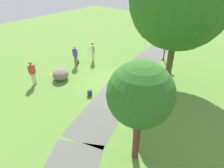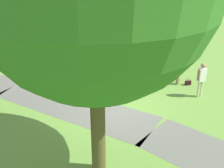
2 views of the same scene
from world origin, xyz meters
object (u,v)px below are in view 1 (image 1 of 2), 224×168
at_px(handbag_on_grass, 78,62).
at_px(spare_backpack_on_lawn, 90,93).
at_px(large_shade_tree, 180,0).
at_px(lawn_boulder, 61,74).
at_px(backpack_by_boulder, 56,74).
at_px(woman_with_handbag, 75,54).
at_px(man_near_boulder, 93,51).
at_px(young_tree_near_path, 140,95).
at_px(frisbee_on_grass, 51,74).
at_px(passerby_on_path, 32,71).
at_px(lamp_post, 167,37).

height_order(handbag_on_grass, spare_backpack_on_lawn, spare_backpack_on_lawn).
xyz_separation_m(large_shade_tree, handbag_on_grass, (1.57, -7.75, -5.60)).
bearing_deg(lawn_boulder, backpack_by_boulder, -96.26).
xyz_separation_m(woman_with_handbag, man_near_boulder, (-1.59, 0.52, -0.04)).
height_order(young_tree_near_path, frisbee_on_grass, young_tree_near_path).
bearing_deg(passerby_on_path, frisbee_on_grass, -167.00).
xyz_separation_m(backpack_by_boulder, spare_backpack_on_lawn, (0.33, 3.97, 0.00)).
distance_m(young_tree_near_path, spare_backpack_on_lawn, 6.35).
bearing_deg(lawn_boulder, spare_backpack_on_lawn, 85.62).
bearing_deg(woman_with_handbag, lamp_post, 136.76).
distance_m(man_near_boulder, spare_backpack_on_lawn, 5.58).
relative_size(young_tree_near_path, lawn_boulder, 2.57).
distance_m(lamp_post, spare_backpack_on_lawn, 8.69).
bearing_deg(man_near_boulder, spare_backpack_on_lawn, 40.63).
height_order(woman_with_handbag, frisbee_on_grass, woman_with_handbag).
xyz_separation_m(large_shade_tree, spare_backpack_on_lawn, (4.64, -3.34, -5.55)).
xyz_separation_m(lamp_post, handbag_on_grass, (5.29, -5.71, -2.05)).
distance_m(young_tree_near_path, lawn_boulder, 9.13).
relative_size(lamp_post, frisbee_on_grass, 15.04).
bearing_deg(handbag_on_grass, backpack_by_boulder, 9.11).
relative_size(large_shade_tree, spare_backpack_on_lawn, 21.97).
xyz_separation_m(handbag_on_grass, frisbee_on_grass, (2.81, -0.15, -0.13)).
bearing_deg(man_near_boulder, passerby_on_path, -5.91).
relative_size(man_near_boulder, passerby_on_path, 0.97).
bearing_deg(man_near_boulder, young_tree_near_path, 53.13).
bearing_deg(man_near_boulder, frisbee_on_grass, -13.87).
xyz_separation_m(spare_backpack_on_lawn, frisbee_on_grass, (-0.25, -4.57, -0.18)).
bearing_deg(handbag_on_grass, passerby_on_path, 2.99).
relative_size(lawn_boulder, handbag_on_grass, 4.88).
relative_size(passerby_on_path, frisbee_on_grass, 7.55).
relative_size(man_near_boulder, frisbee_on_grass, 7.35).
relative_size(large_shade_tree, lawn_boulder, 4.85).
xyz_separation_m(lamp_post, man_near_boulder, (4.17, -4.90, -1.18)).
bearing_deg(woman_with_handbag, young_tree_near_path, 61.93).
distance_m(young_tree_near_path, passerby_on_path, 9.52).
distance_m(woman_with_handbag, spare_backpack_on_lawn, 4.94).
distance_m(spare_backpack_on_lawn, frisbee_on_grass, 4.58).
bearing_deg(backpack_by_boulder, young_tree_near_path, 73.90).
relative_size(lawn_boulder, passerby_on_path, 1.01).
height_order(young_tree_near_path, passerby_on_path, young_tree_near_path).
height_order(young_tree_near_path, woman_with_handbag, young_tree_near_path).
bearing_deg(young_tree_near_path, handbag_on_grass, -119.50).
height_order(young_tree_near_path, lamp_post, young_tree_near_path).
relative_size(backpack_by_boulder, frisbee_on_grass, 1.69).
bearing_deg(lamp_post, woman_with_handbag, -43.24).
bearing_deg(lawn_boulder, woman_with_handbag, -159.89).
xyz_separation_m(lawn_boulder, backpack_by_boulder, (-0.08, -0.72, -0.23)).
height_order(handbag_on_grass, backpack_by_boulder, backpack_by_boulder).
distance_m(woman_with_handbag, passerby_on_path, 4.03).
distance_m(large_shade_tree, lawn_boulder, 9.54).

